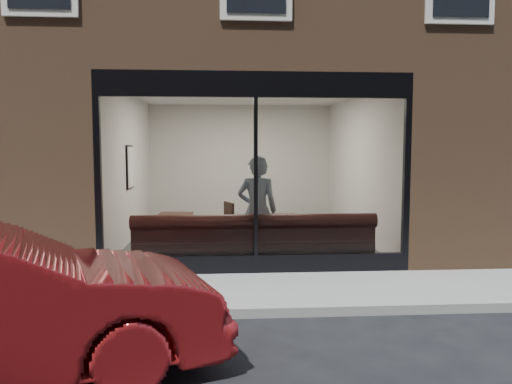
{
  "coord_description": "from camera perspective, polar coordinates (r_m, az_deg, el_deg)",
  "views": [
    {
      "loc": [
        -0.55,
        -5.82,
        2.0
      ],
      "look_at": [
        0.03,
        2.4,
        1.28
      ],
      "focal_mm": 35.0,
      "sensor_mm": 36.0,
      "label": 1
    }
  ],
  "objects": [
    {
      "name": "cafe_wall_back",
      "position": [
        13.82,
        -1.75,
        3.33
      ],
      "size": [
        5.0,
        0.0,
        5.0
      ],
      "primitive_type": "plane",
      "rotation": [
        1.57,
        0.0,
        0.0
      ],
      "color": "silver",
      "rests_on": "ground"
    },
    {
      "name": "banquette",
      "position": [
        8.47,
        -0.23,
        -7.12
      ],
      "size": [
        4.0,
        0.55,
        0.45
      ],
      "primitive_type": "cube",
      "color": "#381416",
      "rests_on": "cafe_floor"
    },
    {
      "name": "cafe_ceiling",
      "position": [
        10.9,
        -1.14,
        11.25
      ],
      "size": [
        6.0,
        6.0,
        0.0
      ],
      "primitive_type": "plane",
      "rotation": [
        3.14,
        0.0,
        0.0
      ],
      "color": "white",
      "rests_on": "host_building_upper"
    },
    {
      "name": "storefront_mullion",
      "position": [
        7.9,
        -0.04,
        1.71
      ],
      "size": [
        0.06,
        0.1,
        2.5
      ],
      "primitive_type": "cube",
      "color": "black",
      "rests_on": "storefront_kick"
    },
    {
      "name": "cafe_table_right",
      "position": [
        9.35,
        2.61,
        -2.77
      ],
      "size": [
        0.69,
        0.69,
        0.04
      ],
      "primitive_type": "cube",
      "rotation": [
        0.0,
        0.0,
        -0.12
      ],
      "color": "black",
      "rests_on": "cafe_floor"
    },
    {
      "name": "cafe_chair_left",
      "position": [
        9.85,
        -4.13,
        -5.32
      ],
      "size": [
        0.58,
        0.58,
        0.04
      ],
      "primitive_type": "cube",
      "rotation": [
        0.0,
        0.0,
        3.51
      ],
      "color": "black",
      "rests_on": "cafe_floor"
    },
    {
      "name": "ground",
      "position": [
        6.18,
        1.32,
        -13.93
      ],
      "size": [
        120.0,
        120.0,
        0.0
      ],
      "primitive_type": "plane",
      "color": "black",
      "rests_on": "ground"
    },
    {
      "name": "cafe_table_left",
      "position": [
        9.65,
        -9.17,
        -2.59
      ],
      "size": [
        0.65,
        0.65,
        0.04
      ],
      "primitive_type": "cube",
      "rotation": [
        0.0,
        0.0,
        -0.03
      ],
      "color": "black",
      "rests_on": "cafe_floor"
    },
    {
      "name": "person",
      "position": [
        8.56,
        0.13,
        -2.15
      ],
      "size": [
        0.72,
        0.5,
        1.88
      ],
      "primitive_type": "imported",
      "rotation": [
        0.0,
        0.0,
        3.07
      ],
      "color": "#8CA3B5",
      "rests_on": "cafe_floor"
    },
    {
      "name": "host_building_pier_left",
      "position": [
        14.19,
        -17.09,
        3.15
      ],
      "size": [
        2.5,
        12.0,
        3.2
      ],
      "primitive_type": "cube",
      "color": "brown",
      "rests_on": "ground"
    },
    {
      "name": "host_building_backfill",
      "position": [
        16.83,
        -2.16,
        3.62
      ],
      "size": [
        5.0,
        6.0,
        3.2
      ],
      "primitive_type": "cube",
      "color": "brown",
      "rests_on": "ground"
    },
    {
      "name": "cafe_floor",
      "position": [
        11.01,
        -1.11,
        -5.38
      ],
      "size": [
        6.0,
        6.0,
        0.0
      ],
      "primitive_type": "plane",
      "color": "#2D2D30",
      "rests_on": "ground"
    },
    {
      "name": "cafe_wall_right",
      "position": [
        11.24,
        11.67,
        2.84
      ],
      "size": [
        0.0,
        6.0,
        6.0
      ],
      "primitive_type": "plane",
      "rotation": [
        1.57,
        0.0,
        -1.57
      ],
      "color": "silver",
      "rests_on": "ground"
    },
    {
      "name": "storefront_glass",
      "position": [
        7.87,
        -0.03,
        1.69
      ],
      "size": [
        4.8,
        0.0,
        4.8
      ],
      "primitive_type": "plane",
      "rotation": [
        1.57,
        0.0,
        0.0
      ],
      "color": "white",
      "rests_on": "storefront_kick"
    },
    {
      "name": "storefront_kick",
      "position": [
        8.1,
        -0.04,
        -8.23
      ],
      "size": [
        5.0,
        0.1,
        0.3
      ],
      "primitive_type": "cube",
      "color": "black",
      "rests_on": "ground"
    },
    {
      "name": "cafe_wall_left",
      "position": [
        11.0,
        -14.21,
        2.74
      ],
      "size": [
        0.0,
        6.0,
        6.0
      ],
      "primitive_type": "plane",
      "rotation": [
        1.57,
        0.0,
        1.57
      ],
      "color": "silver",
      "rests_on": "ground"
    },
    {
      "name": "storefront_header",
      "position": [
        7.95,
        -0.04,
        12.2
      ],
      "size": [
        5.0,
        0.1,
        0.4
      ],
      "primitive_type": "cube",
      "color": "black",
      "rests_on": "host_building_upper"
    },
    {
      "name": "sidewalk_near",
      "position": [
        7.12,
        0.56,
        -11.29
      ],
      "size": [
        40.0,
        2.0,
        0.01
      ],
      "primitive_type": "cube",
      "color": "gray",
      "rests_on": "ground"
    },
    {
      "name": "kerb_near",
      "position": [
        6.11,
        1.37,
        -13.55
      ],
      "size": [
        40.0,
        0.1,
        0.12
      ],
      "primitive_type": "cube",
      "color": "gray",
      "rests_on": "ground"
    },
    {
      "name": "wall_poster",
      "position": [
        10.86,
        -14.13,
        2.78
      ],
      "size": [
        0.02,
        0.64,
        0.85
      ],
      "primitive_type": "cube",
      "color": "white",
      "rests_on": "cafe_wall_left"
    },
    {
      "name": "host_building_pier_right",
      "position": [
        14.48,
        13.27,
        3.27
      ],
      "size": [
        2.5,
        12.0,
        3.2
      ],
      "primitive_type": "cube",
      "color": "brown",
      "rests_on": "ground"
    }
  ]
}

